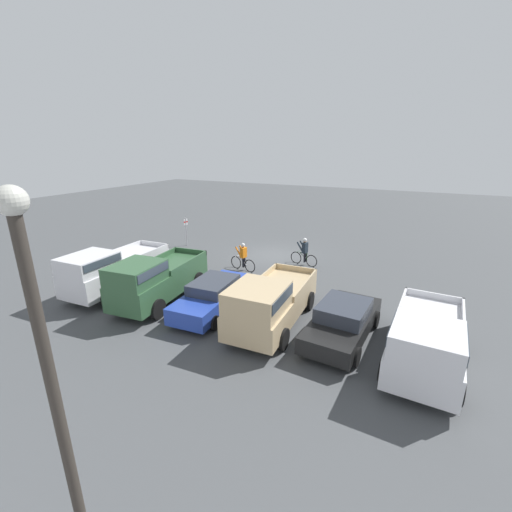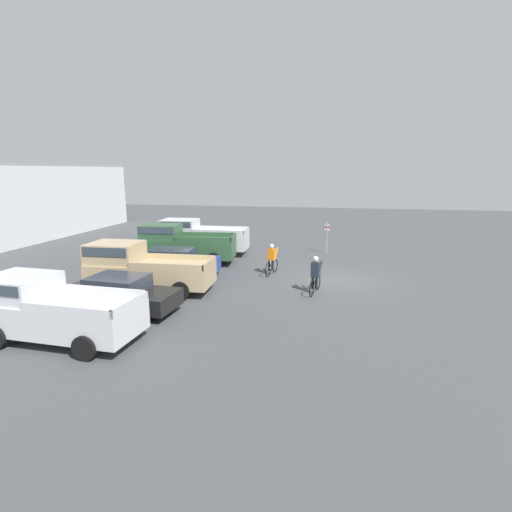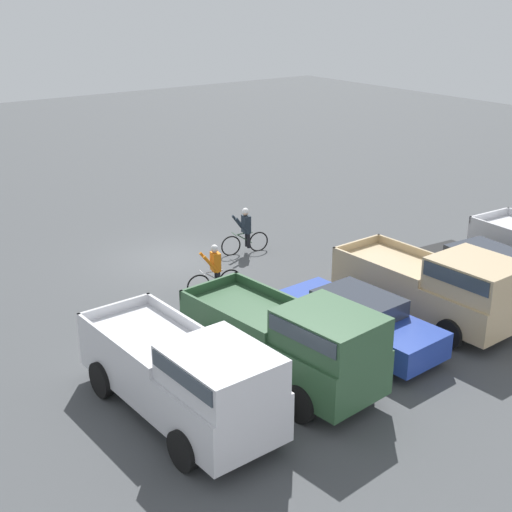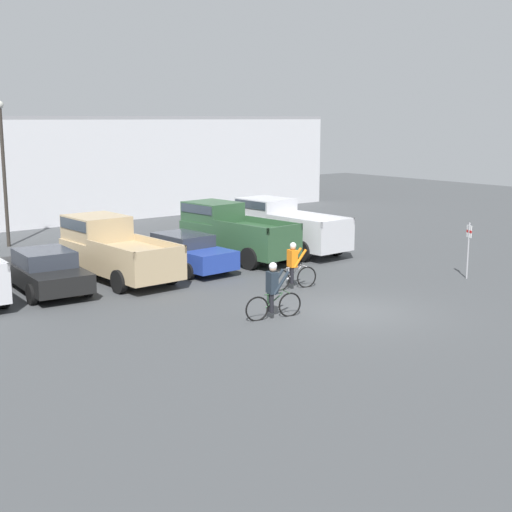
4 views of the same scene
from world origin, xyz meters
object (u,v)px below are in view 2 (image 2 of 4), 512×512
(sedan_0, at_px, (119,294))
(pickup_truck_2, at_px, (181,243))
(sedan_1, at_px, (172,262))
(pickup_truck_3, at_px, (199,236))
(pickup_truck_0, at_px, (50,308))
(pickup_truck_1, at_px, (140,266))
(cyclist_1, at_px, (315,275))
(cyclist_0, at_px, (272,259))
(fire_lane_sign, at_px, (327,235))

(sedan_0, xyz_separation_m, pickup_truck_2, (8.36, 0.72, 0.47))
(sedan_0, height_order, pickup_truck_2, pickup_truck_2)
(sedan_1, bearing_deg, pickup_truck_3, 4.94)
(pickup_truck_2, distance_m, pickup_truck_3, 2.83)
(pickup_truck_2, xyz_separation_m, pickup_truck_3, (2.82, -0.09, -0.01))
(sedan_1, relative_size, pickup_truck_3, 0.86)
(pickup_truck_0, relative_size, pickup_truck_1, 0.92)
(pickup_truck_1, bearing_deg, pickup_truck_3, 0.79)
(sedan_1, height_order, cyclist_1, cyclist_1)
(sedan_1, distance_m, cyclist_0, 5.20)
(cyclist_0, bearing_deg, sedan_1, 103.99)
(sedan_1, height_order, cyclist_0, cyclist_0)
(sedan_0, bearing_deg, pickup_truck_0, 164.11)
(pickup_truck_3, distance_m, cyclist_1, 10.75)
(pickup_truck_0, bearing_deg, cyclist_0, -30.54)
(cyclist_1, bearing_deg, sedan_1, 77.60)
(pickup_truck_1, xyz_separation_m, fire_lane_sign, (10.17, -8.14, 0.13))
(pickup_truck_1, distance_m, pickup_truck_2, 5.58)
(pickup_truck_3, relative_size, cyclist_0, 3.17)
(pickup_truck_3, bearing_deg, cyclist_0, -128.08)
(cyclist_0, xyz_separation_m, fire_lane_sign, (6.09, -2.73, 0.46))
(sedan_1, xyz_separation_m, pickup_truck_2, (2.76, 0.57, 0.48))
(pickup_truck_3, distance_m, cyclist_0, 7.03)
(sedan_0, bearing_deg, pickup_truck_3, 3.23)
(cyclist_1, bearing_deg, pickup_truck_1, 98.52)
(pickup_truck_3, relative_size, fire_lane_sign, 2.73)
(pickup_truck_3, height_order, fire_lane_sign, pickup_truck_3)
(pickup_truck_2, bearing_deg, sedan_1, -168.30)
(sedan_1, height_order, pickup_truck_2, pickup_truck_2)
(sedan_1, distance_m, cyclist_1, 7.65)
(pickup_truck_1, xyz_separation_m, cyclist_1, (1.17, -7.84, -0.30))
(pickup_truck_1, distance_m, fire_lane_sign, 13.02)
(pickup_truck_1, distance_m, cyclist_1, 7.93)
(pickup_truck_0, relative_size, sedan_0, 1.10)
(pickup_truck_3, bearing_deg, cyclist_1, -132.25)
(cyclist_1, height_order, fire_lane_sign, fire_lane_sign)
(cyclist_1, bearing_deg, pickup_truck_0, 129.69)
(pickup_truck_1, height_order, pickup_truck_3, pickup_truck_3)
(sedan_1, xyz_separation_m, cyclist_0, (1.26, -5.04, 0.08))
(sedan_1, distance_m, fire_lane_sign, 10.71)
(cyclist_1, xyz_separation_m, fire_lane_sign, (8.99, -0.30, 0.42))
(pickup_truck_0, bearing_deg, fire_lane_sign, -28.15)
(pickup_truck_0, relative_size, pickup_truck_2, 0.93)
(pickup_truck_0, xyz_separation_m, cyclist_0, (9.63, -5.68, -0.28))
(pickup_truck_0, xyz_separation_m, sedan_0, (2.78, -0.79, -0.35))
(cyclist_0, relative_size, fire_lane_sign, 0.86)
(pickup_truck_3, bearing_deg, pickup_truck_1, -179.21)
(pickup_truck_2, relative_size, fire_lane_sign, 2.69)
(fire_lane_sign, bearing_deg, pickup_truck_3, 102.06)
(pickup_truck_1, bearing_deg, pickup_truck_0, 177.16)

